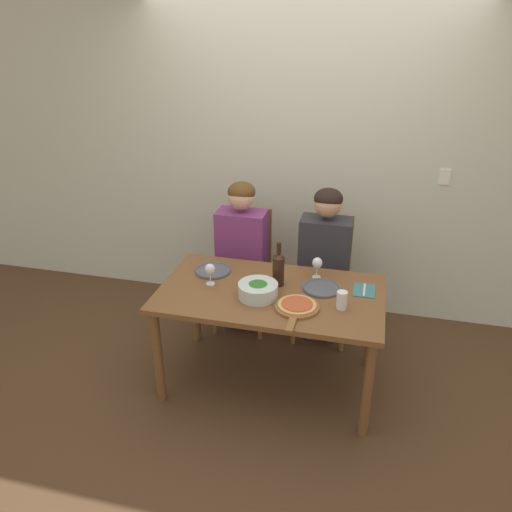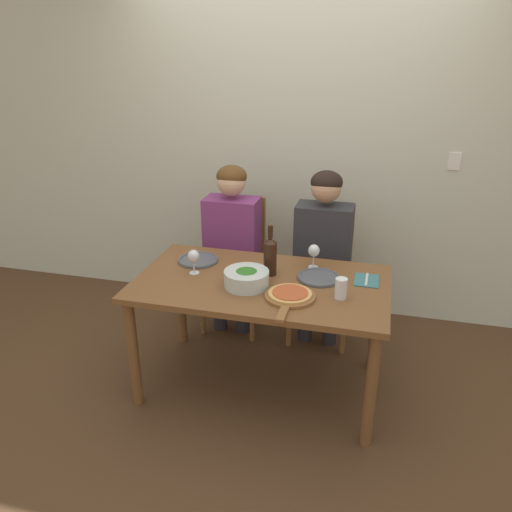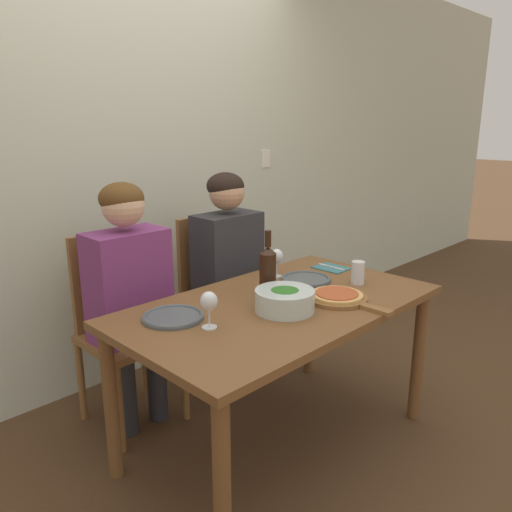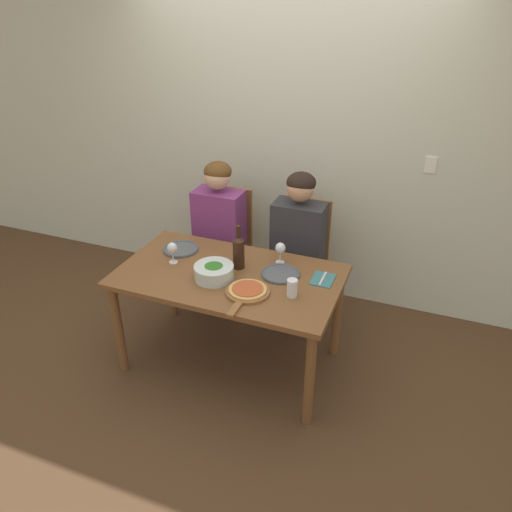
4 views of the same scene
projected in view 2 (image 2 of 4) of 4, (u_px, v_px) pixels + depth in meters
ground_plane at (261, 384)px, 3.18m from camera, size 40.00×40.00×0.00m
back_wall at (299, 139)px, 3.70m from camera, size 10.00×0.06×2.70m
dining_table at (261, 294)px, 2.93m from camera, size 1.46×0.83×0.73m
chair_left at (237, 258)px, 3.73m from camera, size 0.42×0.42×0.97m
chair_right at (323, 267)px, 3.58m from camera, size 0.42×0.42×0.97m
person_woman at (232, 234)px, 3.54m from camera, size 0.47×0.51×1.24m
person_man at (323, 243)px, 3.39m from camera, size 0.47×0.51×1.24m
wine_bottle at (270, 255)px, 2.93m from camera, size 0.08×0.08×0.31m
broccoli_bowl at (247, 278)px, 2.82m from camera, size 0.26×0.26×0.10m
dinner_plate_left at (198, 260)px, 3.16m from camera, size 0.26×0.26×0.02m
dinner_plate_right at (319, 277)px, 2.92m from camera, size 0.26×0.26×0.02m
pizza_on_board at (290, 296)px, 2.69m from camera, size 0.28×0.42×0.04m
wine_glass_left at (194, 257)px, 2.95m from camera, size 0.07×0.07×0.15m
wine_glass_right at (314, 252)px, 3.03m from camera, size 0.07×0.07×0.15m
water_tumbler at (341, 288)px, 2.68m from camera, size 0.07×0.07×0.12m
fork_on_napkin at (367, 280)px, 2.89m from camera, size 0.14×0.18×0.01m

